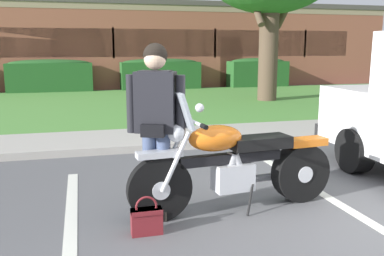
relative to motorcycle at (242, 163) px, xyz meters
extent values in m
plane|color=#565659|center=(0.16, -0.69, -0.49)|extent=(140.00, 140.00, 0.00)
cube|color=#ADA89E|center=(0.16, 2.73, -0.43)|extent=(60.00, 0.20, 0.12)
cube|color=#ADA89E|center=(0.16, 3.58, -0.45)|extent=(60.00, 1.50, 0.08)
cube|color=#518E3D|center=(0.16, 8.39, -0.46)|extent=(60.00, 8.12, 0.06)
cube|color=silver|center=(-1.72, -0.49, -0.49)|extent=(0.13, 4.40, 0.01)
cube|color=silver|center=(1.07, -0.49, -0.49)|extent=(0.13, 4.40, 0.01)
cylinder|color=black|center=(-0.88, -0.09, -0.17)|extent=(0.65, 0.16, 0.64)
cylinder|color=silver|center=(-0.88, -0.09, -0.17)|extent=(0.19, 0.14, 0.18)
cylinder|color=black|center=(0.72, 0.07, -0.17)|extent=(0.65, 0.24, 0.64)
cylinder|color=silver|center=(0.72, 0.07, -0.17)|extent=(0.20, 0.22, 0.18)
cube|color=silver|center=(-0.88, -0.09, 0.18)|extent=(0.45, 0.18, 0.06)
cube|color=orange|center=(0.77, 0.07, 0.17)|extent=(0.46, 0.24, 0.08)
cylinder|color=silver|center=(-0.73, -0.16, 0.11)|extent=(0.31, 0.07, 0.58)
cylinder|color=silver|center=(-0.75, 0.00, 0.11)|extent=(0.31, 0.07, 0.58)
sphere|color=silver|center=(-0.70, -0.07, 0.37)|extent=(0.17, 0.17, 0.17)
cylinder|color=silver|center=(-0.56, -0.06, 0.49)|extent=(0.10, 0.72, 0.03)
cylinder|color=black|center=(-0.53, -0.42, 0.49)|extent=(0.05, 0.10, 0.04)
cylinder|color=black|center=(-0.60, 0.30, 0.49)|extent=(0.05, 0.10, 0.04)
sphere|color=silver|center=(-0.56, -0.36, 0.65)|extent=(0.08, 0.08, 0.08)
sphere|color=silver|center=(-0.61, 0.24, 0.65)|extent=(0.08, 0.08, 0.08)
cube|color=#B2BCC6|center=(-0.64, -0.07, 0.59)|extent=(0.17, 0.37, 0.35)
cube|color=black|center=(-0.13, -0.02, 0.07)|extent=(1.10, 0.21, 0.10)
ellipsoid|color=orange|center=(-0.30, -0.03, 0.29)|extent=(0.59, 0.37, 0.26)
cube|color=black|center=(0.20, 0.02, 0.21)|extent=(0.66, 0.34, 0.12)
cube|color=silver|center=(-0.10, -0.01, -0.13)|extent=(0.42, 0.28, 0.28)
cylinder|color=silver|center=(-0.13, -0.02, 0.03)|extent=(0.19, 0.14, 0.21)
cylinder|color=silver|center=(-0.06, -0.01, 0.03)|extent=(0.19, 0.14, 0.21)
cylinder|color=silver|center=(0.26, 0.16, -0.23)|extent=(0.60, 0.14, 0.08)
cylinder|color=silver|center=(0.45, 0.18, -0.23)|extent=(0.60, 0.14, 0.08)
cylinder|color=black|center=(0.04, -0.16, -0.34)|extent=(0.11, 0.13, 0.30)
cube|color=black|center=(-0.82, -0.01, -0.44)|extent=(0.19, 0.26, 0.10)
cube|color=black|center=(-0.95, 0.04, -0.44)|extent=(0.19, 0.26, 0.10)
cylinder|color=#47567A|center=(-0.82, 0.01, -0.06)|extent=(0.14, 0.14, 0.86)
cylinder|color=#47567A|center=(-0.94, 0.06, -0.06)|extent=(0.14, 0.14, 0.86)
cube|color=#232328|center=(-0.88, 0.03, 0.66)|extent=(0.44, 0.35, 0.58)
cube|color=#232328|center=(-0.88, 0.03, 0.93)|extent=(0.35, 0.30, 0.06)
sphere|color=beige|center=(-0.88, 0.03, 1.07)|extent=(0.21, 0.21, 0.21)
sphere|color=black|center=(-0.87, 0.05, 1.10)|extent=(0.23, 0.23, 0.23)
cube|color=black|center=(-0.93, -0.09, 0.41)|extent=(0.24, 0.18, 0.12)
cylinder|color=#232328|center=(-0.66, -0.06, 0.64)|extent=(0.09, 0.09, 0.56)
cylinder|color=#232328|center=(-1.10, 0.13, 0.64)|extent=(0.09, 0.09, 0.56)
cube|color=maroon|center=(-1.05, -0.36, -0.37)|extent=(0.28, 0.12, 0.24)
cube|color=maroon|center=(-1.05, -0.36, -0.27)|extent=(0.28, 0.13, 0.04)
torus|color=maroon|center=(-1.05, -0.36, -0.23)|extent=(0.20, 0.02, 0.20)
cube|color=black|center=(2.89, 1.74, -0.09)|extent=(1.90, 0.18, 0.20)
cylinder|color=black|center=(1.96, 0.85, -0.19)|extent=(0.26, 0.61, 0.60)
cylinder|color=brown|center=(4.02, 8.08, 0.95)|extent=(0.59, 0.59, 2.89)
cylinder|color=brown|center=(4.56, 8.08, 2.32)|extent=(0.20, 1.21, 1.15)
cylinder|color=brown|center=(3.57, 8.08, 2.34)|extent=(0.20, 1.05, 1.17)
cube|color=#235623|center=(-2.63, 12.67, 0.06)|extent=(3.05, 0.90, 1.10)
ellipsoid|color=#235623|center=(-2.63, 12.67, 0.61)|extent=(2.90, 0.84, 0.28)
cube|color=#235623|center=(1.54, 12.67, 0.06)|extent=(3.12, 0.90, 1.10)
ellipsoid|color=#235623|center=(1.54, 12.67, 0.61)|extent=(2.96, 0.84, 0.28)
cube|color=#235623|center=(5.70, 12.67, 0.06)|extent=(2.47, 0.90, 1.10)
ellipsoid|color=#235623|center=(5.70, 12.67, 0.61)|extent=(2.35, 0.84, 0.28)
cube|color=#93513D|center=(-0.22, 17.66, 1.19)|extent=(24.74, 8.89, 3.35)
cube|color=#998466|center=(-0.22, 13.25, 2.75)|extent=(24.74, 0.10, 0.24)
cube|color=#4C4742|center=(-0.22, 17.66, 2.97)|extent=(24.99, 8.98, 0.20)
cube|color=#1E282D|center=(-0.22, 13.24, 1.36)|extent=(21.03, 0.06, 1.10)
cube|color=#93513D|center=(-0.22, 13.23, 1.36)|extent=(0.08, 0.04, 1.20)
cube|color=#93513D|center=(3.98, 13.23, 1.36)|extent=(0.08, 0.04, 1.20)
cube|color=#93513D|center=(8.19, 13.23, 1.36)|extent=(0.08, 0.04, 1.20)
cube|color=#473323|center=(4.72, 13.25, 0.56)|extent=(1.00, 0.08, 2.10)
camera|label=1|loc=(-1.57, -3.91, 1.17)|focal=39.41mm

